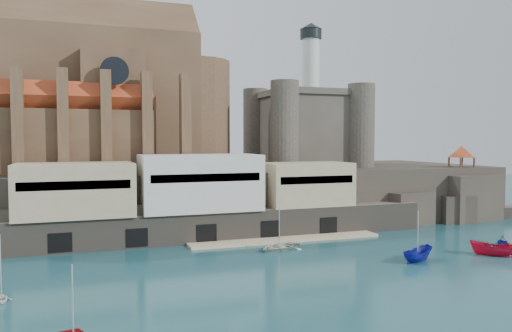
{
  "coord_description": "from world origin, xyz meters",
  "views": [
    {
      "loc": [
        -27.31,
        -51.18,
        15.36
      ],
      "look_at": [
        2.12,
        32.0,
        10.62
      ],
      "focal_mm": 35.0,
      "sensor_mm": 36.0,
      "label": 1
    }
  ],
  "objects": [
    {
      "name": "rock_outcrop",
      "position": [
        42.0,
        25.84,
        4.02
      ],
      "size": [
        14.5,
        10.5,
        8.7
      ],
      "color": "black",
      "rests_on": "ground"
    },
    {
      "name": "promontory",
      "position": [
        -0.19,
        39.37,
        4.92
      ],
      "size": [
        100.0,
        36.0,
        10.0
      ],
      "color": "black",
      "rests_on": "ground"
    },
    {
      "name": "boat_7",
      "position": [
        30.0,
        4.05,
        0.0
      ],
      "size": [
        3.45,
        3.13,
        3.41
      ],
      "primitive_type": "imported",
      "rotation": [
        0.0,
        0.0,
        5.7
      ],
      "color": "navy",
      "rests_on": "ground"
    },
    {
      "name": "church",
      "position": [
        -24.13,
        41.85,
        22.13
      ],
      "size": [
        47.0,
        25.93,
        30.51
      ],
      "color": "#4D3623",
      "rests_on": "promontory"
    },
    {
      "name": "boat_5",
      "position": [
        23.87,
        -0.28,
        0.0
      ],
      "size": [
        3.08,
        3.08,
        5.71
      ],
      "primitive_type": "imported",
      "rotation": [
        0.0,
        0.0,
        3.91
      ],
      "color": "#B20D2B",
      "rests_on": "ground"
    },
    {
      "name": "boat_2",
      "position": [
        12.56,
        0.5,
        0.0
      ],
      "size": [
        2.77,
        2.74,
        5.55
      ],
      "primitive_type": "imported",
      "rotation": [
        0.0,
        0.0,
        1.96
      ],
      "color": "#10158D",
      "rests_on": "ground"
    },
    {
      "name": "boat_6",
      "position": [
        -1.33,
        12.56,
        0.0
      ],
      "size": [
        3.18,
        4.79,
        6.52
      ],
      "primitive_type": "imported",
      "rotation": [
        0.0,
        0.0,
        5.15
      ],
      "color": "beige",
      "rests_on": "ground"
    },
    {
      "name": "quay",
      "position": [
        -10.19,
        23.07,
        6.07
      ],
      "size": [
        70.0,
        12.0,
        13.05
      ],
      "color": "#5F574C",
      "rests_on": "ground"
    },
    {
      "name": "pavilion",
      "position": [
        42.0,
        26.0,
        12.73
      ],
      "size": [
        6.4,
        6.4,
        5.4
      ],
      "color": "#4D3623",
      "rests_on": "rock_outcrop"
    },
    {
      "name": "boat_4",
      "position": [
        -34.57,
        0.69,
        0.0
      ],
      "size": [
        2.53,
        1.85,
        2.66
      ],
      "primitive_type": "imported",
      "rotation": [
        0.0,
        0.0,
        3.35
      ],
      "color": "white",
      "rests_on": "ground"
    },
    {
      "name": "castle_keep",
      "position": [
        16.08,
        41.08,
        18.31
      ],
      "size": [
        21.2,
        21.2,
        29.3
      ],
      "color": "#403A32",
      "rests_on": "promontory"
    },
    {
      "name": "ground",
      "position": [
        0.0,
        0.0,
        0.0
      ],
      "size": [
        300.0,
        300.0,
        0.0
      ],
      "primitive_type": "plane",
      "color": "#17454E",
      "rests_on": "ground"
    }
  ]
}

